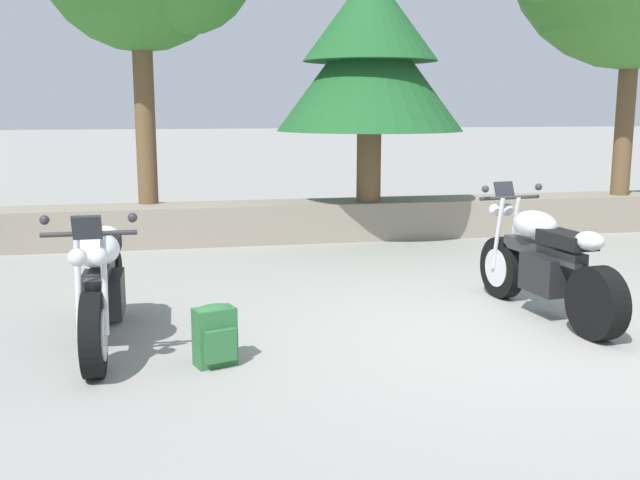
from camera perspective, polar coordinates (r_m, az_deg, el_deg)
ground_plane at (r=6.51m, az=14.16°, el=-7.08°), size 120.00×120.00×0.00m
stone_wall at (r=10.86m, az=3.34°, el=1.65°), size 36.00×0.80×0.55m
motorcycle_white_near_left at (r=6.12m, az=-16.65°, el=-3.58°), size 0.67×2.06×1.18m
motorcycle_silver_centre at (r=7.04m, az=17.05°, el=-1.82°), size 0.70×2.06×1.18m
rider_backpack at (r=5.56m, az=-8.17°, el=-7.24°), size 0.34×0.32×0.47m
pine_tree_mid_left at (r=10.64m, az=3.92°, el=14.20°), size 2.65×2.65×3.26m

